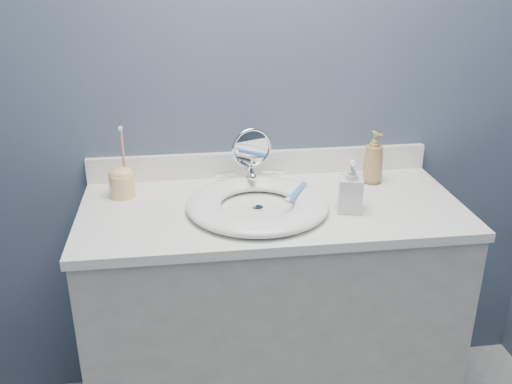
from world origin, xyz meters
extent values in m
cube|color=#3F4E5F|center=(0.00, 1.25, 1.20)|extent=(2.20, 0.02, 2.40)
cube|color=beige|center=(0.00, 0.97, 0.42)|extent=(1.20, 0.55, 0.85)
cube|color=white|center=(0.00, 0.97, 0.86)|extent=(1.22, 0.57, 0.03)
cube|color=white|center=(0.00, 1.24, 0.93)|extent=(1.22, 0.02, 0.09)
cylinder|color=silver|center=(-0.05, 0.94, 0.88)|extent=(0.04, 0.04, 0.01)
cube|color=silver|center=(-0.05, 1.16, 0.89)|extent=(0.22, 0.05, 0.01)
cylinder|color=silver|center=(-0.05, 1.16, 0.92)|extent=(0.03, 0.03, 0.06)
cylinder|color=silver|center=(-0.05, 1.11, 0.94)|extent=(0.02, 0.09, 0.02)
sphere|color=silver|center=(-0.05, 1.06, 0.94)|extent=(0.03, 0.03, 0.03)
cylinder|color=silver|center=(-0.14, 1.16, 0.90)|extent=(0.02, 0.02, 0.03)
cube|color=silver|center=(-0.14, 1.16, 0.92)|extent=(0.08, 0.03, 0.01)
cylinder|color=silver|center=(0.04, 1.16, 0.90)|extent=(0.02, 0.02, 0.03)
cube|color=silver|center=(0.04, 1.16, 0.92)|extent=(0.08, 0.03, 0.01)
cylinder|color=silver|center=(-0.04, 1.14, 0.88)|extent=(0.08, 0.08, 0.01)
cylinder|color=silver|center=(-0.04, 1.14, 0.94)|extent=(0.01, 0.01, 0.10)
torus|color=silver|center=(-0.04, 1.14, 1.02)|extent=(0.14, 0.04, 0.14)
cylinder|color=white|center=(-0.04, 1.14, 1.02)|extent=(0.12, 0.03, 0.12)
imported|color=#A9884C|center=(0.38, 1.12, 0.97)|extent=(0.09, 0.09, 0.18)
imported|color=silver|center=(0.23, 0.90, 0.96)|extent=(0.09, 0.09, 0.16)
cylinder|color=#F8CC7C|center=(-0.48, 1.11, 0.92)|extent=(0.08, 0.08, 0.08)
ellipsoid|color=#F8CC7C|center=(-0.48, 1.11, 0.96)|extent=(0.08, 0.07, 0.05)
cylinder|color=#DE7F7E|center=(-0.47, 1.11, 1.03)|extent=(0.01, 0.03, 0.16)
cube|color=white|center=(-0.47, 1.10, 1.11)|extent=(0.01, 0.02, 0.01)
cube|color=#3C84D4|center=(0.08, 0.96, 0.92)|extent=(0.09, 0.14, 0.01)
cube|color=white|center=(0.03, 0.89, 0.93)|extent=(0.02, 0.03, 0.01)
camera|label=1|loc=(-0.27, -0.67, 1.64)|focal=40.00mm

